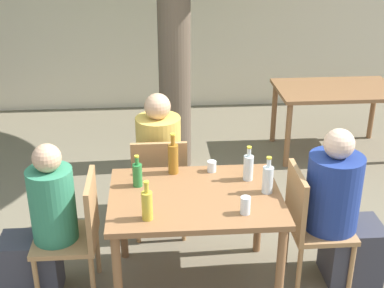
# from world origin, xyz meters

# --- Properties ---
(ground_plane) EXTENTS (30.00, 30.00, 0.00)m
(ground_plane) POSITION_xyz_m (0.00, 0.00, 0.00)
(ground_plane) COLOR #706651
(cafe_building_wall) EXTENTS (10.00, 0.08, 2.80)m
(cafe_building_wall) POSITION_xyz_m (0.00, 3.87, 1.40)
(cafe_building_wall) COLOR beige
(cafe_building_wall) RESTS_ON ground_plane
(dining_table_front) EXTENTS (1.19, 0.88, 0.76)m
(dining_table_front) POSITION_xyz_m (0.00, 0.00, 0.66)
(dining_table_front) COLOR brown
(dining_table_front) RESTS_ON ground_plane
(dining_table_back) EXTENTS (1.30, 0.80, 0.76)m
(dining_table_back) POSITION_xyz_m (1.72, 2.21, 0.66)
(dining_table_back) COLOR brown
(dining_table_back) RESTS_ON ground_plane
(patio_chair_0) EXTENTS (0.44, 0.44, 0.91)m
(patio_chair_0) POSITION_xyz_m (-0.83, 0.00, 0.52)
(patio_chair_0) COLOR #A87A4C
(patio_chair_0) RESTS_ON ground_plane
(patio_chair_1) EXTENTS (0.44, 0.44, 0.91)m
(patio_chair_1) POSITION_xyz_m (0.83, 0.00, 0.52)
(patio_chair_1) COLOR #A87A4C
(patio_chair_1) RESTS_ON ground_plane
(patio_chair_2) EXTENTS (0.44, 0.44, 0.91)m
(patio_chair_2) POSITION_xyz_m (-0.24, 0.67, 0.52)
(patio_chair_2) COLOR #A87A4C
(patio_chair_2) RESTS_ON ground_plane
(person_seated_0) EXTENTS (0.56, 0.31, 1.17)m
(person_seated_0) POSITION_xyz_m (-1.07, -0.00, 0.52)
(person_seated_0) COLOR #383842
(person_seated_0) RESTS_ON ground_plane
(person_seated_1) EXTENTS (0.59, 0.39, 1.22)m
(person_seated_1) POSITION_xyz_m (1.06, -0.00, 0.55)
(person_seated_1) COLOR #383842
(person_seated_1) RESTS_ON ground_plane
(person_seated_2) EXTENTS (0.37, 0.58, 1.22)m
(person_seated_2) POSITION_xyz_m (-0.24, 0.90, 0.55)
(person_seated_2) COLOR #383842
(person_seated_2) RESTS_ON ground_plane
(green_bottle_0) EXTENTS (0.07, 0.07, 0.24)m
(green_bottle_0) POSITION_xyz_m (-0.40, 0.16, 0.85)
(green_bottle_0) COLOR #287A38
(green_bottle_0) RESTS_ON dining_table_front
(amber_bottle_1) EXTENTS (0.08, 0.08, 0.32)m
(amber_bottle_1) POSITION_xyz_m (-0.14, 0.34, 0.88)
(amber_bottle_1) COLOR #9E661E
(amber_bottle_1) RESTS_ON dining_table_front
(water_bottle_2) EXTENTS (0.08, 0.08, 0.27)m
(water_bottle_2) POSITION_xyz_m (0.50, 0.00, 0.86)
(water_bottle_2) COLOR silver
(water_bottle_2) RESTS_ON dining_table_front
(oil_cruet_3) EXTENTS (0.07, 0.07, 0.27)m
(oil_cruet_3) POSITION_xyz_m (-0.33, -0.28, 0.86)
(oil_cruet_3) COLOR gold
(oil_cruet_3) RESTS_ON dining_table_front
(water_bottle_4) EXTENTS (0.07, 0.07, 0.26)m
(water_bottle_4) POSITION_xyz_m (0.40, 0.20, 0.86)
(water_bottle_4) COLOR silver
(water_bottle_4) RESTS_ON dining_table_front
(drinking_glass_0) EXTENTS (0.07, 0.07, 0.12)m
(drinking_glass_0) POSITION_xyz_m (0.30, -0.26, 0.82)
(drinking_glass_0) COLOR white
(drinking_glass_0) RESTS_ON dining_table_front
(drinking_glass_1) EXTENTS (0.07, 0.07, 0.08)m
(drinking_glass_1) POSITION_xyz_m (0.15, 0.35, 0.80)
(drinking_glass_1) COLOR white
(drinking_glass_1) RESTS_ON dining_table_front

